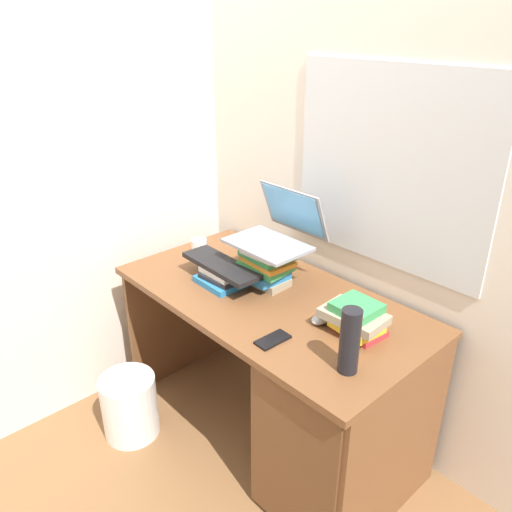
{
  "coord_description": "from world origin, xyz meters",
  "views": [
    {
      "loc": [
        1.37,
        -1.34,
        1.86
      ],
      "look_at": [
        -0.06,
        -0.03,
        0.94
      ],
      "focal_mm": 35.77,
      "sensor_mm": 36.0,
      "label": 1
    }
  ],
  "objects_px": {
    "book_stack_keyboard_riser": "(223,276)",
    "cell_phone": "(273,340)",
    "book_stack_side": "(356,318)",
    "laptop": "(278,230)",
    "wastebasket": "(130,406)",
    "mug": "(199,248)",
    "book_stack_tall": "(267,264)",
    "desk": "(324,402)",
    "water_bottle": "(350,341)",
    "computer_mouse": "(322,318)",
    "keyboard": "(222,265)"
  },
  "relations": [
    {
      "from": "mug",
      "to": "cell_phone",
      "type": "relative_size",
      "value": 0.85
    },
    {
      "from": "book_stack_side",
      "to": "cell_phone",
      "type": "xyz_separation_m",
      "value": [
        -0.17,
        -0.27,
        -0.06
      ]
    },
    {
      "from": "water_bottle",
      "to": "cell_phone",
      "type": "height_order",
      "value": "water_bottle"
    },
    {
      "from": "book_stack_keyboard_riser",
      "to": "desk",
      "type": "bearing_deg",
      "value": 4.59
    },
    {
      "from": "book_stack_side",
      "to": "laptop",
      "type": "relative_size",
      "value": 0.7
    },
    {
      "from": "keyboard",
      "to": "wastebasket",
      "type": "relative_size",
      "value": 1.33
    },
    {
      "from": "water_bottle",
      "to": "book_stack_keyboard_riser",
      "type": "bearing_deg",
      "value": 173.83
    },
    {
      "from": "laptop",
      "to": "computer_mouse",
      "type": "bearing_deg",
      "value": -18.25
    },
    {
      "from": "book_stack_keyboard_riser",
      "to": "laptop",
      "type": "xyz_separation_m",
      "value": [
        0.14,
        0.21,
        0.21
      ]
    },
    {
      "from": "mug",
      "to": "wastebasket",
      "type": "height_order",
      "value": "mug"
    },
    {
      "from": "book_stack_side",
      "to": "wastebasket",
      "type": "relative_size",
      "value": 0.78
    },
    {
      "from": "book_stack_tall",
      "to": "computer_mouse",
      "type": "distance_m",
      "value": 0.39
    },
    {
      "from": "book_stack_tall",
      "to": "cell_phone",
      "type": "xyz_separation_m",
      "value": [
        0.34,
        -0.29,
        -0.1
      ]
    },
    {
      "from": "desk",
      "to": "book_stack_side",
      "type": "distance_m",
      "value": 0.42
    },
    {
      "from": "laptop",
      "to": "computer_mouse",
      "type": "height_order",
      "value": "laptop"
    },
    {
      "from": "cell_phone",
      "to": "wastebasket",
      "type": "xyz_separation_m",
      "value": [
        -0.69,
        -0.28,
        -0.6
      ]
    },
    {
      "from": "book_stack_tall",
      "to": "book_stack_keyboard_riser",
      "type": "height_order",
      "value": "book_stack_tall"
    },
    {
      "from": "book_stack_keyboard_riser",
      "to": "cell_phone",
      "type": "height_order",
      "value": "book_stack_keyboard_riser"
    },
    {
      "from": "book_stack_keyboard_riser",
      "to": "water_bottle",
      "type": "relative_size",
      "value": 0.88
    },
    {
      "from": "desk",
      "to": "wastebasket",
      "type": "xyz_separation_m",
      "value": [
        -0.8,
        -0.47,
        -0.25
      ]
    },
    {
      "from": "laptop",
      "to": "cell_phone",
      "type": "relative_size",
      "value": 2.59
    },
    {
      "from": "computer_mouse",
      "to": "wastebasket",
      "type": "xyz_separation_m",
      "value": [
        -0.73,
        -0.51,
        -0.62
      ]
    },
    {
      "from": "book_stack_tall",
      "to": "water_bottle",
      "type": "xyz_separation_m",
      "value": [
        0.63,
        -0.23,
        0.02
      ]
    },
    {
      "from": "mug",
      "to": "cell_phone",
      "type": "xyz_separation_m",
      "value": [
        0.77,
        -0.24,
        -0.04
      ]
    },
    {
      "from": "book_stack_keyboard_riser",
      "to": "laptop",
      "type": "distance_m",
      "value": 0.33
    },
    {
      "from": "keyboard",
      "to": "book_stack_side",
      "type": "bearing_deg",
      "value": 11.84
    },
    {
      "from": "book_stack_side",
      "to": "water_bottle",
      "type": "xyz_separation_m",
      "value": [
        0.12,
        -0.2,
        0.06
      ]
    },
    {
      "from": "book_stack_side",
      "to": "computer_mouse",
      "type": "relative_size",
      "value": 2.37
    },
    {
      "from": "book_stack_keyboard_riser",
      "to": "mug",
      "type": "distance_m",
      "value": 0.31
    },
    {
      "from": "keyboard",
      "to": "cell_phone",
      "type": "height_order",
      "value": "keyboard"
    },
    {
      "from": "computer_mouse",
      "to": "book_stack_side",
      "type": "bearing_deg",
      "value": 15.69
    },
    {
      "from": "book_stack_keyboard_riser",
      "to": "water_bottle",
      "type": "distance_m",
      "value": 0.78
    },
    {
      "from": "desk",
      "to": "book_stack_keyboard_riser",
      "type": "height_order",
      "value": "book_stack_keyboard_riser"
    },
    {
      "from": "laptop",
      "to": "cell_phone",
      "type": "height_order",
      "value": "laptop"
    },
    {
      "from": "book_stack_tall",
      "to": "book_stack_side",
      "type": "height_order",
      "value": "book_stack_tall"
    },
    {
      "from": "mug",
      "to": "water_bottle",
      "type": "bearing_deg",
      "value": -9.26
    },
    {
      "from": "desk",
      "to": "water_bottle",
      "type": "xyz_separation_m",
      "value": [
        0.19,
        -0.13,
        0.46
      ]
    },
    {
      "from": "water_bottle",
      "to": "laptop",
      "type": "bearing_deg",
      "value": 155.33
    },
    {
      "from": "computer_mouse",
      "to": "wastebasket",
      "type": "bearing_deg",
      "value": -145.01
    },
    {
      "from": "desk",
      "to": "cell_phone",
      "type": "height_order",
      "value": "cell_phone"
    },
    {
      "from": "book_stack_tall",
      "to": "keyboard",
      "type": "xyz_separation_m",
      "value": [
        -0.15,
        -0.14,
        -0.01
      ]
    },
    {
      "from": "wastebasket",
      "to": "water_bottle",
      "type": "bearing_deg",
      "value": 19.2
    },
    {
      "from": "wastebasket",
      "to": "desk",
      "type": "bearing_deg",
      "value": 30.79
    },
    {
      "from": "desk",
      "to": "computer_mouse",
      "type": "height_order",
      "value": "computer_mouse"
    },
    {
      "from": "book_stack_tall",
      "to": "mug",
      "type": "distance_m",
      "value": 0.44
    },
    {
      "from": "laptop",
      "to": "keyboard",
      "type": "xyz_separation_m",
      "value": [
        -0.15,
        -0.21,
        -0.16
      ]
    },
    {
      "from": "computer_mouse",
      "to": "keyboard",
      "type": "bearing_deg",
      "value": -170.96
    },
    {
      "from": "book_stack_tall",
      "to": "book_stack_side",
      "type": "bearing_deg",
      "value": -2.36
    },
    {
      "from": "book_stack_keyboard_riser",
      "to": "cell_phone",
      "type": "distance_m",
      "value": 0.5
    },
    {
      "from": "book_stack_side",
      "to": "laptop",
      "type": "bearing_deg",
      "value": 170.41
    }
  ]
}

